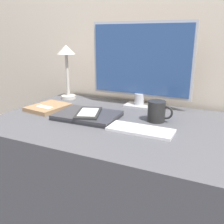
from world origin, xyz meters
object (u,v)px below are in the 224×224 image
Objects in this scene: monitor at (141,63)px; keyboard at (140,130)px; laptop at (87,115)px; ereader at (88,113)px; notebook at (48,107)px; coffee_mug at (157,111)px; desk_lamp at (67,61)px.

monitor reaches higher than keyboard.
keyboard is at bearing -11.28° from laptop.
monitor is 0.48m from keyboard.
monitor is 2.65× the size of ereader.
coffee_mug is (0.62, 0.06, 0.04)m from notebook.
coffee_mug is at bearing -52.48° from monitor.
coffee_mug is (0.17, -0.22, -0.21)m from monitor.
keyboard is 0.77m from desk_lamp.
keyboard is 1.21× the size of notebook.
monitor is at bearing 127.52° from coffee_mug.
keyboard is at bearing -99.72° from coffee_mug.
notebook reaches higher than keyboard.
monitor is 1.71× the size of desk_lamp.
desk_lamp is 0.36m from notebook.
keyboard is 0.31m from laptop.
ereader is at bearing -31.73° from laptop.
coffee_mug reaches higher than laptop.
desk_lamp is at bearing 137.71° from ereader.
laptop is at bearing -163.41° from coffee_mug.
ereader is (-0.16, -0.32, -0.23)m from monitor.
desk_lamp is 0.72m from coffee_mug.
monitor is at bearing 31.91° from notebook.
monitor is at bearing 2.22° from desk_lamp.
monitor reaches higher than desk_lamp.
laptop is (-0.31, 0.06, 0.01)m from keyboard.
keyboard is 0.60m from notebook.
coffee_mug is at bearing 16.59° from laptop.
keyboard is at bearing -9.48° from notebook.
laptop is 0.92× the size of desk_lamp.
coffee_mug is at bearing 5.80° from notebook.
monitor is 0.43m from laptop.
monitor is 0.49m from desk_lamp.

